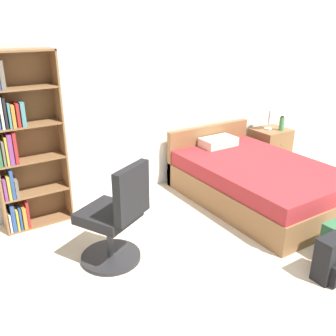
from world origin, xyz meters
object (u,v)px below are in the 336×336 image
(backpack_black, at_px, (332,260))
(water_bottle, at_px, (282,124))
(bookshelf, at_px, (20,145))
(nightstand, at_px, (270,148))
(bed, at_px, (254,180))
(office_chair, at_px, (116,220))
(table_lamp, at_px, (271,105))

(backpack_black, bearing_deg, water_bottle, 51.64)
(bookshelf, bearing_deg, water_bottle, -3.84)
(nightstand, bearing_deg, bed, -144.98)
(office_chair, distance_m, table_lamp, 3.32)
(bookshelf, height_order, nightstand, bookshelf)
(water_bottle, bearing_deg, bed, -151.04)
(water_bottle, height_order, backpack_black, water_bottle)
(bookshelf, bearing_deg, table_lamp, -1.71)
(bookshelf, xyz_separation_m, nightstand, (3.67, -0.14, -0.66))
(bookshelf, relative_size, backpack_black, 4.58)
(bed, bearing_deg, backpack_black, -110.20)
(office_chair, bearing_deg, backpack_black, -40.19)
(bed, distance_m, office_chair, 2.09)
(bookshelf, relative_size, bed, 0.91)
(bookshelf, distance_m, backpack_black, 3.26)
(office_chair, xyz_separation_m, water_bottle, (3.22, 0.92, 0.25))
(nightstand, relative_size, table_lamp, 1.24)
(bookshelf, relative_size, water_bottle, 8.55)
(bed, bearing_deg, nightstand, 35.02)
(bed, xyz_separation_m, table_lamp, (1.03, 0.79, 0.71))
(office_chair, relative_size, backpack_black, 2.45)
(bookshelf, xyz_separation_m, office_chair, (0.53, -1.18, -0.50))
(nightstand, bearing_deg, table_lamp, 150.69)
(water_bottle, bearing_deg, nightstand, 124.16)
(office_chair, bearing_deg, nightstand, 18.31)
(bed, bearing_deg, table_lamp, 37.27)
(bed, distance_m, table_lamp, 1.48)
(table_lamp, distance_m, backpack_black, 2.93)
(bed, relative_size, water_bottle, 9.39)
(office_chair, xyz_separation_m, table_lamp, (3.09, 1.07, 0.53))
(nightstand, bearing_deg, backpack_black, -125.65)
(backpack_black, bearing_deg, table_lamp, 55.49)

